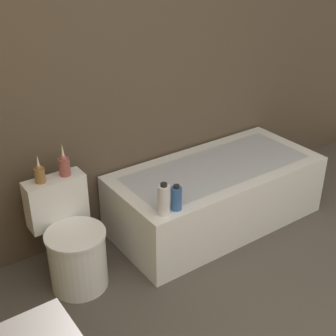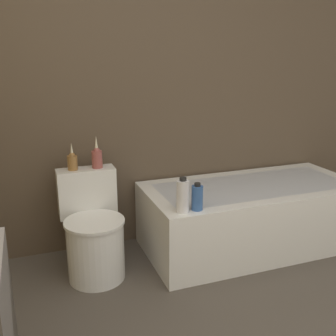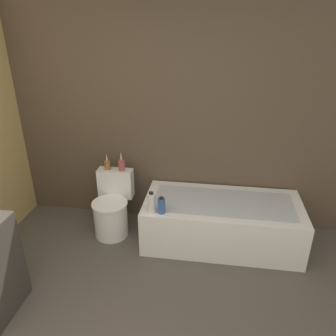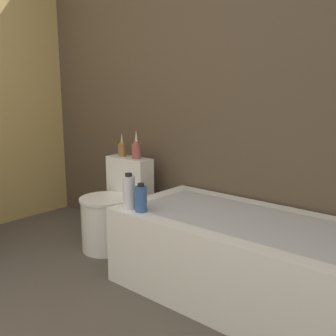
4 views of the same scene
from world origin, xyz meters
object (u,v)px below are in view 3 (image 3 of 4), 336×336
(vase_gold, at_px, (107,164))
(shampoo_bottle_short, at_px, (161,206))
(shampoo_bottle_tall, at_px, (151,203))
(bathtub, at_px, (221,222))
(toilet, at_px, (112,209))
(vase_silver, at_px, (121,164))

(vase_gold, distance_m, shampoo_bottle_short, 0.88)
(shampoo_bottle_short, bearing_deg, shampoo_bottle_tall, -177.75)
(vase_gold, bearing_deg, bathtub, -8.97)
(toilet, relative_size, vase_gold, 3.65)
(vase_gold, xyz_separation_m, vase_silver, (0.17, -0.00, 0.01))
(shampoo_bottle_tall, bearing_deg, toilet, 149.17)
(vase_silver, height_order, shampoo_bottle_tall, vase_silver)
(bathtub, bearing_deg, shampoo_bottle_tall, -156.87)
(toilet, xyz_separation_m, shampoo_bottle_tall, (0.52, -0.31, 0.31))
(vase_silver, distance_m, shampoo_bottle_tall, 0.68)
(bathtub, bearing_deg, vase_silver, 169.91)
(vase_silver, bearing_deg, vase_gold, 178.84)
(shampoo_bottle_tall, bearing_deg, shampoo_bottle_short, 2.25)
(toilet, height_order, shampoo_bottle_short, toilet)
(vase_gold, relative_size, vase_silver, 0.84)
(toilet, distance_m, vase_gold, 0.51)
(bathtub, bearing_deg, shampoo_bottle_short, -153.83)
(bathtub, xyz_separation_m, shampoo_bottle_tall, (-0.70, -0.30, 0.35))
(bathtub, relative_size, toilet, 2.39)
(vase_gold, bearing_deg, vase_silver, -1.16)
(bathtub, xyz_separation_m, shampoo_bottle_short, (-0.60, -0.30, 0.32))
(shampoo_bottle_tall, relative_size, shampoo_bottle_short, 1.27)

